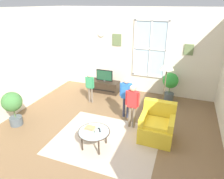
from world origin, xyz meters
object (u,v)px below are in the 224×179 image
object	(u,v)px
book_stack	(90,128)
armchair	(157,126)
potted_plant_by_window	(170,83)
cup	(97,132)
person_blue_shirt	(126,93)
coffee_table	(94,132)
remote_near_books	(99,130)
floor_lamp	(166,72)
potted_plant_corner	(13,105)
television	(104,75)
person_green_shirt	(90,84)
tv_stand	(105,86)
person_red_shirt	(132,102)

from	to	relation	value
book_stack	armchair	bearing A→B (deg)	29.49
armchair	potted_plant_by_window	distance (m)	2.20
cup	person_blue_shirt	bearing A→B (deg)	83.18
coffee_table	remote_near_books	world-z (taller)	remote_near_books
armchair	floor_lamp	size ratio (longest dim) A/B	0.49
armchair	potted_plant_corner	bearing A→B (deg)	-168.14
television	potted_plant_by_window	distance (m)	2.25
cup	floor_lamp	distance (m)	2.10
armchair	potted_plant_corner	distance (m)	3.66
armchair	coffee_table	distance (m)	1.49
person_green_shirt	potted_plant_by_window	world-z (taller)	person_green_shirt
cup	armchair	bearing A→B (deg)	37.40
television	book_stack	size ratio (longest dim) A/B	2.14
television	person_green_shirt	xyz separation A→B (m)	(-0.10, -0.93, 0.00)
book_stack	remote_near_books	distance (m)	0.21
person_blue_shirt	potted_plant_corner	world-z (taller)	person_blue_shirt
book_stack	person_blue_shirt	size ratio (longest dim) A/B	0.23
person_green_shirt	coffee_table	bearing A→B (deg)	-61.61
book_stack	remote_near_books	size ratio (longest dim) A/B	1.99
potted_plant_by_window	potted_plant_corner	world-z (taller)	potted_plant_by_window
television	floor_lamp	xyz separation A→B (m)	(2.22, -1.53, 0.87)
book_stack	cup	size ratio (longest dim) A/B	3.25
armchair	potted_plant_corner	xyz separation A→B (m)	(-3.57, -0.75, 0.27)
tv_stand	person_blue_shirt	bearing A→B (deg)	-48.95
floor_lamp	potted_plant_corner	bearing A→B (deg)	-160.46
person_green_shirt	potted_plant_by_window	xyz separation A→B (m)	(2.36, 1.06, -0.03)
television	potted_plant_corner	bearing A→B (deg)	-116.19
television	potted_plant_by_window	world-z (taller)	potted_plant_by_window
cup	remote_near_books	xyz separation A→B (m)	(-0.01, 0.13, -0.03)
potted_plant_corner	cup	bearing A→B (deg)	-2.89
armchair	cup	xyz separation A→B (m)	(-1.14, -0.87, 0.13)
television	armchair	world-z (taller)	armchair
coffee_table	person_blue_shirt	bearing A→B (deg)	79.02
armchair	person_green_shirt	distance (m)	2.57
potted_plant_corner	person_blue_shirt	bearing A→B (deg)	28.09
armchair	person_blue_shirt	size ratio (longest dim) A/B	0.73
potted_plant_by_window	person_green_shirt	bearing A→B (deg)	-155.79
book_stack	floor_lamp	distance (m)	2.18
cup	floor_lamp	size ratio (longest dim) A/B	0.05
television	person_red_shirt	size ratio (longest dim) A/B	0.50
person_green_shirt	floor_lamp	size ratio (longest dim) A/B	0.56
remote_near_books	coffee_table	bearing A→B (deg)	-140.41
person_green_shirt	potted_plant_by_window	bearing A→B (deg)	24.21
armchair	person_green_shirt	xyz separation A→B (m)	(-2.29, 1.12, 0.30)
armchair	person_green_shirt	bearing A→B (deg)	153.90
cup	person_green_shirt	size ratio (longest dim) A/B	0.09
cup	person_red_shirt	bearing A→B (deg)	67.10
coffee_table	potted_plant_corner	distance (m)	2.34
person_blue_shirt	potted_plant_by_window	distance (m)	1.85
potted_plant_by_window	person_red_shirt	bearing A→B (deg)	-110.65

